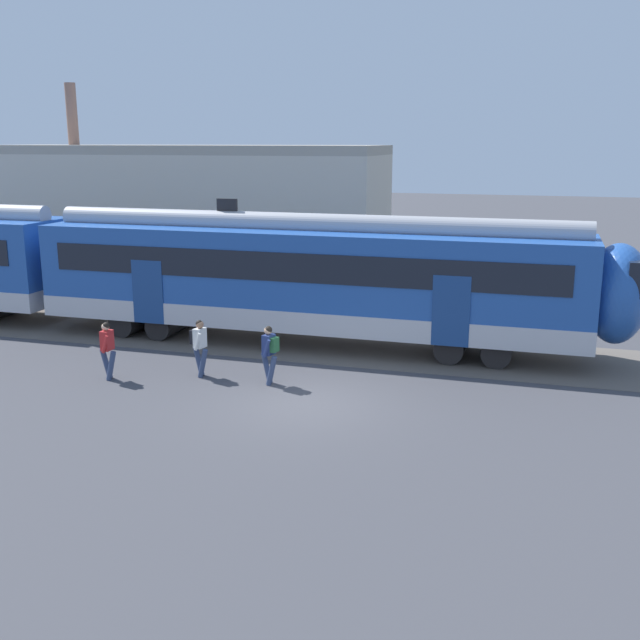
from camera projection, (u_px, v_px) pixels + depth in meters
The scene contains 6 objects.
ground_plane at pixel (306, 403), 19.28m from camera, with size 160.00×160.00×0.00m, color #424247.
track_bed at pixel (27, 321), 28.06m from camera, with size 80.00×4.40×0.01m, color #605951.
pedestrian_red at pixel (107, 346), 20.98m from camera, with size 0.63×0.54×1.67m.
pedestrian_white at pixel (199, 343), 21.24m from camera, with size 0.62×0.60×1.67m.
pedestrian_navy at pixel (270, 350), 20.53m from camera, with size 0.61×0.61×1.67m.
background_building at pixel (183, 216), 34.35m from camera, with size 18.41×5.00×9.20m.
Camera 1 is at (5.61, -17.37, 6.58)m, focal length 42.00 mm.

